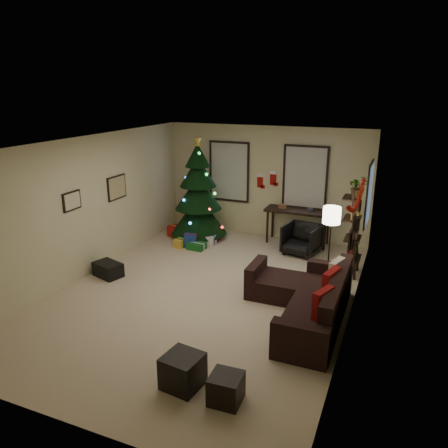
{
  "coord_description": "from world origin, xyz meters",
  "views": [
    {
      "loc": [
        3.05,
        -6.5,
        3.59
      ],
      "look_at": [
        0.1,
        0.6,
        1.15
      ],
      "focal_mm": 35.08,
      "sensor_mm": 36.0,
      "label": 1
    }
  ],
  "objects": [
    {
      "name": "bookshelf",
      "position": [
        2.3,
        1.86,
        0.88
      ],
      "size": [
        0.3,
        0.53,
        1.81
      ],
      "color": "black",
      "rests_on": "floor"
    },
    {
      "name": "storage_bin",
      "position": [
        -2.1,
        -0.06,
        0.14
      ],
      "size": [
        0.64,
        0.52,
        0.28
      ],
      "primitive_type": "cube",
      "rotation": [
        0.0,
        0.0,
        -0.3
      ],
      "color": "black",
      "rests_on": "floor"
    },
    {
      "name": "stocking_left",
      "position": [
        -0.14,
        3.5,
        1.38
      ],
      "size": [
        0.2,
        0.05,
        0.36
      ],
      "color": "#990F0C",
      "rests_on": "wall_back"
    },
    {
      "name": "potted_plant",
      "position": [
        2.3,
        1.86,
        1.85
      ],
      "size": [
        0.67,
        0.65,
        0.56
      ],
      "primitive_type": "imported",
      "rotation": [
        0.0,
        0.0,
        0.57
      ],
      "color": "#4C4C4C",
      "rests_on": "bookshelf"
    },
    {
      "name": "desk_chair",
      "position": [
        1.14,
        2.57,
        0.34
      ],
      "size": [
        0.77,
        0.74,
        0.69
      ],
      "primitive_type": "imported",
      "rotation": [
        0.0,
        0.0,
        -0.19
      ],
      "color": "black",
      "rests_on": "floor"
    },
    {
      "name": "stocking_right",
      "position": [
        0.19,
        3.47,
        1.48
      ],
      "size": [
        0.2,
        0.05,
        0.36
      ],
      "color": "#990F0C",
      "rests_on": "wall_back"
    },
    {
      "name": "pillow_red_b",
      "position": [
        2.21,
        -0.12,
        0.64
      ],
      "size": [
        0.23,
        0.47,
        0.45
      ],
      "primitive_type": "cube",
      "rotation": [
        0.0,
        0.0,
        -0.25
      ],
      "color": "maroon",
      "rests_on": "sofa"
    },
    {
      "name": "art_abstract",
      "position": [
        -2.48,
        -0.43,
        1.58
      ],
      "size": [
        0.04,
        0.45,
        0.35
      ],
      "color": "black",
      "rests_on": "wall_left"
    },
    {
      "name": "sofa",
      "position": [
        1.87,
        -0.1,
        0.27
      ],
      "size": [
        1.71,
        2.49,
        0.83
      ],
      "color": "black",
      "rests_on": "floor"
    },
    {
      "name": "presents",
      "position": [
        -1.41,
        2.19,
        0.12
      ],
      "size": [
        1.3,
        0.89,
        0.3
      ],
      "rotation": [
        0.0,
        0.0,
        -0.4
      ],
      "color": "#14591E",
      "rests_on": "floor"
    },
    {
      "name": "wall_right",
      "position": [
        2.5,
        0.0,
        1.35
      ],
      "size": [
        0.0,
        7.0,
        7.0
      ],
      "primitive_type": "plane",
      "rotation": [
        1.57,
        0.0,
        -1.57
      ],
      "color": "beige",
      "rests_on": "floor"
    },
    {
      "name": "ottoman_near",
      "position": [
        0.81,
        -2.44,
        0.21
      ],
      "size": [
        0.5,
        0.5,
        0.43
      ],
      "primitive_type": "cube",
      "rotation": [
        0.0,
        0.0,
        -0.13
      ],
      "color": "black",
      "rests_on": "floor"
    },
    {
      "name": "window_back_left",
      "position": [
        -0.95,
        3.47,
        1.55
      ],
      "size": [
        1.05,
        0.06,
        1.5
      ],
      "color": "#728CB2",
      "rests_on": "wall_back"
    },
    {
      "name": "wall_left",
      "position": [
        -2.5,
        0.0,
        1.35
      ],
      "size": [
        0.0,
        7.0,
        7.0
      ],
      "primitive_type": "plane",
      "rotation": [
        1.57,
        0.0,
        1.57
      ],
      "color": "beige",
      "rests_on": "floor"
    },
    {
      "name": "pillow_red_a",
      "position": [
        2.21,
        -0.81,
        0.64
      ],
      "size": [
        0.25,
        0.43,
        0.42
      ],
      "primitive_type": "cube",
      "rotation": [
        0.0,
        0.0,
        -0.36
      ],
      "color": "maroon",
      "rests_on": "sofa"
    },
    {
      "name": "window_back_right",
      "position": [
        0.95,
        3.47,
        1.55
      ],
      "size": [
        1.05,
        0.06,
        1.5
      ],
      "color": "#728CB2",
      "rests_on": "wall_back"
    },
    {
      "name": "art_map",
      "position": [
        -2.48,
        0.93,
        1.55
      ],
      "size": [
        0.04,
        0.6,
        0.5
      ],
      "color": "black",
      "rests_on": "wall_left"
    },
    {
      "name": "wall_back",
      "position": [
        0.0,
        3.5,
        1.35
      ],
      "size": [
        5.0,
        0.0,
        5.0
      ],
      "primitive_type": "plane",
      "rotation": [
        1.57,
        0.0,
        0.0
      ],
      "color": "beige",
      "rests_on": "floor"
    },
    {
      "name": "desk",
      "position": [
        0.89,
        3.22,
        0.73
      ],
      "size": [
        1.53,
        0.55,
        0.83
      ],
      "color": "black",
      "rests_on": "floor"
    },
    {
      "name": "gallery",
      "position": [
        2.48,
        -0.07,
        1.57
      ],
      "size": [
        0.03,
        1.25,
        0.54
      ],
      "color": "black",
      "rests_on": "wall_right"
    },
    {
      "name": "ottoman_far",
      "position": [
        1.41,
        -2.49,
        0.18
      ],
      "size": [
        0.39,
        0.39,
        0.35
      ],
      "primitive_type": "cube",
      "rotation": [
        0.0,
        0.0,
        0.04
      ],
      "color": "black",
      "rests_on": "floor"
    },
    {
      "name": "garland",
      "position": [
        2.45,
        0.11,
        1.97
      ],
      "size": [
        0.08,
        1.9,
        0.3
      ],
      "primitive_type": null,
      "color": "#A5140C",
      "rests_on": "wall_right"
    },
    {
      "name": "ceiling",
      "position": [
        0.0,
        0.0,
        2.7
      ],
      "size": [
        7.0,
        7.0,
        0.0
      ],
      "primitive_type": "plane",
      "rotation": [
        3.14,
        0.0,
        0.0
      ],
      "color": "white",
      "rests_on": "floor"
    },
    {
      "name": "pillow_cream",
      "position": [
        2.21,
        0.42,
        0.63
      ],
      "size": [
        0.23,
        0.42,
        0.4
      ],
      "primitive_type": "cube",
      "rotation": [
        0.0,
        0.0,
        -0.29
      ],
      "color": "beige",
      "rests_on": "sofa"
    },
    {
      "name": "window_right_wall",
      "position": [
        2.47,
        2.55,
        1.5
      ],
      "size": [
        0.06,
        0.9,
        1.3
      ],
      "color": "#728CB2",
      "rests_on": "wall_right"
    },
    {
      "name": "christmas_tree",
      "position": [
        -1.43,
        2.68,
        1.05
      ],
      "size": [
        1.36,
        1.36,
        2.53
      ],
      "rotation": [
        0.0,
        0.0,
        0.33
      ],
      "color": "black",
      "rests_on": "floor"
    },
    {
      "name": "floor_lamp",
      "position": [
        1.95,
        1.19,
        1.27
      ],
      "size": [
        0.32,
        0.32,
        1.52
      ],
      "rotation": [
        0.0,
        0.0,
        -0.41
      ],
      "color": "black",
      "rests_on": "floor"
    },
    {
      "name": "wall_front",
      "position": [
        0.0,
        -3.5,
        1.35
      ],
      "size": [
        5.0,
        0.0,
        5.0
      ],
      "primitive_type": "plane",
      "rotation": [
        -1.57,
        0.0,
        0.0
      ],
      "color": "beige",
      "rests_on": "floor"
    },
    {
      "name": "floor",
      "position": [
        0.0,
        0.0,
        0.0
      ],
      "size": [
        7.0,
        7.0,
        0.0
      ],
      "primitive_type": "plane",
      "color": "#C7B397",
      "rests_on": "ground"
    }
  ]
}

